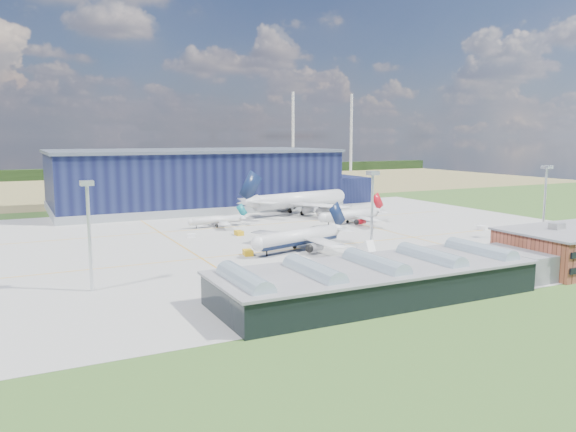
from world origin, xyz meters
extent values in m
plane|color=#34531F|center=(0.00, 0.00, 0.00)|extent=(600.00, 600.00, 0.00)
cube|color=#A1A19C|center=(0.00, 10.00, 0.03)|extent=(220.00, 160.00, 0.06)
cube|color=#E69E0C|center=(0.00, -10.00, 0.07)|extent=(180.00, 0.40, 0.02)
cube|color=#E69E0C|center=(0.00, 35.00, 0.07)|extent=(180.00, 0.40, 0.02)
cube|color=#E69E0C|center=(-30.00, 10.00, 0.07)|extent=(0.40, 120.00, 0.02)
cube|color=#E69E0C|center=(40.00, 10.00, 0.07)|extent=(0.40, 120.00, 0.02)
cube|color=#92804E|center=(0.00, 220.00, 0.00)|extent=(600.00, 220.00, 0.01)
cube|color=black|center=(0.00, 300.00, 4.00)|extent=(600.00, 8.00, 8.00)
cylinder|color=silver|center=(150.00, 290.00, 35.00)|extent=(2.40, 2.40, 70.00)
cylinder|color=silver|center=(210.00, 290.00, 35.00)|extent=(2.40, 2.40, 70.00)
cube|color=#101335|center=(0.00, 95.00, 12.50)|extent=(120.00, 60.00, 25.00)
cube|color=gray|center=(0.00, 95.00, 1.60)|extent=(121.00, 61.00, 3.20)
cube|color=#4F5865|center=(0.00, 95.00, 25.50)|extent=(122.00, 62.00, 1.20)
cube|color=#101335|center=(72.00, 90.00, 6.00)|extent=(24.00, 30.00, 12.00)
cube|color=black|center=(55.00, -48.80, 3.00)|extent=(44.00, 0.40, 1.40)
cube|color=black|center=(55.00, -48.80, 6.50)|extent=(44.00, 0.40, 1.40)
cube|color=#ABAAA6|center=(45.00, -58.00, 10.10)|extent=(3.20, 2.60, 1.60)
cube|color=black|center=(-10.00, -60.00, 3.00)|extent=(65.00, 22.00, 6.00)
cube|color=slate|center=(-10.00, -60.00, 6.20)|extent=(66.00, 23.00, 0.50)
cube|color=slate|center=(30.00, -60.00, 3.00)|extent=(10.00, 18.00, 6.00)
cylinder|color=#8FA4B1|center=(-38.00, -60.00, 6.40)|extent=(4.40, 18.00, 4.40)
cylinder|color=#8FA4B1|center=(-24.00, -60.00, 6.40)|extent=(4.40, 18.00, 4.40)
cylinder|color=#8FA4B1|center=(-10.00, -60.00, 6.40)|extent=(4.40, 18.00, 4.40)
cylinder|color=#8FA4B1|center=(4.00, -60.00, 6.40)|extent=(4.40, 18.00, 4.40)
cylinder|color=#8FA4B1|center=(18.00, -60.00, 6.40)|extent=(4.40, 18.00, 4.40)
cylinder|color=silver|center=(-60.00, -30.00, 11.00)|extent=(0.70, 0.70, 22.00)
cube|color=silver|center=(-60.00, -30.00, 22.50)|extent=(2.60, 2.60, 1.00)
cylinder|color=silver|center=(10.00, -30.00, 11.00)|extent=(0.70, 0.70, 22.00)
cube|color=silver|center=(10.00, -30.00, 22.50)|extent=(2.60, 2.60, 1.00)
cylinder|color=silver|center=(75.00, -30.00, 11.00)|extent=(0.70, 0.70, 22.00)
cube|color=silver|center=(75.00, -30.00, 22.50)|extent=(2.60, 2.60, 1.00)
cube|color=gold|center=(-17.55, -11.99, 0.78)|extent=(2.85, 4.04, 1.55)
cube|color=gold|center=(19.42, -46.00, 0.59)|extent=(2.58, 3.16, 1.18)
cube|color=white|center=(70.87, -8.96, 0.71)|extent=(3.01, 3.75, 1.42)
cube|color=white|center=(46.17, 34.38, 1.08)|extent=(3.43, 5.16, 2.17)
cube|color=gold|center=(-8.26, 18.13, 0.77)|extent=(2.24, 3.54, 1.54)
cube|color=white|center=(-23.24, 21.23, 0.58)|extent=(2.96, 2.25, 1.16)
cube|color=white|center=(43.06, -46.00, 1.31)|extent=(5.99, 4.13, 2.62)
cube|color=white|center=(7.32, -31.50, 1.76)|extent=(2.46, 5.60, 3.52)
imported|color=#99999E|center=(11.39, -48.00, 0.56)|extent=(3.52, 2.16, 1.12)
imported|color=#99999E|center=(37.28, -43.26, 0.67)|extent=(4.32, 2.46, 1.35)
camera|label=1|loc=(-74.05, -149.55, 31.91)|focal=35.00mm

